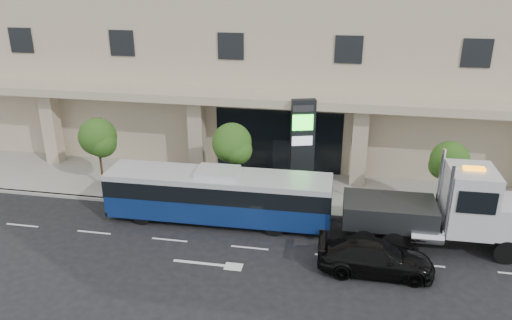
{
  "coord_description": "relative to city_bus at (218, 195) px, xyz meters",
  "views": [
    {
      "loc": [
        4.07,
        -21.67,
        12.55
      ],
      "look_at": [
        -0.34,
        2.0,
        3.12
      ],
      "focal_mm": 35.0,
      "sensor_mm": 36.0,
      "label": 1
    }
  ],
  "objects": [
    {
      "name": "city_bus",
      "position": [
        0.0,
        0.0,
        0.0
      ],
      "size": [
        11.63,
        2.62,
        2.94
      ],
      "rotation": [
        0.0,
        0.0,
        0.02
      ],
      "color": "black",
      "rests_on": "ground"
    },
    {
      "name": "sidewalk",
      "position": [
        2.12,
        4.13,
        -1.42
      ],
      "size": [
        120.0,
        6.0,
        0.15
      ],
      "primitive_type": "cube",
      "color": "gray",
      "rests_on": "ground"
    },
    {
      "name": "tree_mid",
      "position": [
        0.14,
        2.72,
        1.76
      ],
      "size": [
        2.28,
        2.2,
        4.38
      ],
      "color": "#422B19",
      "rests_on": "sidewalk"
    },
    {
      "name": "black_sedan",
      "position": [
        7.89,
        -3.3,
        -0.77
      ],
      "size": [
        5.04,
        2.11,
        1.45
      ],
      "primitive_type": "imported",
      "rotation": [
        0.0,
        0.0,
        1.59
      ],
      "color": "black",
      "rests_on": "ground"
    },
    {
      "name": "ground",
      "position": [
        2.12,
        -0.87,
        -1.49
      ],
      "size": [
        120.0,
        120.0,
        0.0
      ],
      "primitive_type": "plane",
      "color": "black",
      "rests_on": "ground"
    },
    {
      "name": "tree_right",
      "position": [
        11.64,
        2.72,
        1.54
      ],
      "size": [
        2.1,
        2.0,
        4.04
      ],
      "color": "#422B19",
      "rests_on": "sidewalk"
    },
    {
      "name": "tow_truck",
      "position": [
        11.14,
        -0.46,
        0.36
      ],
      "size": [
        9.91,
        2.61,
        4.52
      ],
      "rotation": [
        0.0,
        0.0,
        0.01
      ],
      "color": "#2D3033",
      "rests_on": "ground"
    },
    {
      "name": "signage_pylon",
      "position": [
        3.86,
        4.53,
        1.42
      ],
      "size": [
        1.43,
        0.87,
        5.44
      ],
      "rotation": [
        0.0,
        0.0,
        0.3
      ],
      "color": "black",
      "rests_on": "sidewalk"
    },
    {
      "name": "convention_center",
      "position": [
        2.12,
        14.55,
        8.48
      ],
      "size": [
        60.0,
        17.6,
        20.0
      ],
      "color": "tan",
      "rests_on": "ground"
    },
    {
      "name": "tree_left",
      "position": [
        -7.86,
        2.72,
        1.62
      ],
      "size": [
        2.27,
        2.2,
        4.22
      ],
      "color": "#422B19",
      "rests_on": "sidewalk"
    },
    {
      "name": "curb",
      "position": [
        2.12,
        1.13,
        -1.42
      ],
      "size": [
        120.0,
        0.3,
        0.15
      ],
      "primitive_type": "cube",
      "color": "gray",
      "rests_on": "ground"
    }
  ]
}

